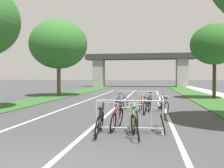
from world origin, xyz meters
TOP-DOWN VIEW (x-y plane):
  - grass_verge_left at (-6.40, 20.37)m, footprint 2.71×49.80m
  - grass_verge_right at (6.40, 20.37)m, footprint 2.71×49.80m
  - sidewalk_path_right at (8.69, 20.37)m, footprint 1.86×49.80m
  - lane_stripe_center at (0.00, 14.40)m, footprint 0.14×28.81m
  - lane_stripe_right_lane at (2.77, 14.40)m, footprint 0.14×28.81m
  - lane_stripe_left_lane at (-2.77, 14.40)m, footprint 0.14×28.81m
  - overpass_bridge at (0.00, 41.16)m, footprint 19.47×3.22m
  - tree_left_pine_far at (-6.42, 18.05)m, footprint 5.32×5.32m
  - tree_right_oak_mid at (7.13, 17.23)m, footprint 3.88×3.88m
  - crowd_barrier_nearest at (1.35, 3.79)m, footprint 2.16×0.55m
  - crowd_barrier_second at (1.38, 8.83)m, footprint 2.14×0.45m
  - bicycle_teal_0 at (1.60, 3.36)m, footprint 0.44×1.64m
  - bicycle_orange_1 at (1.63, 8.26)m, footprint 0.52×1.70m
  - bicycle_black_2 at (0.48, 3.43)m, footprint 0.52×1.66m
  - bicycle_white_3 at (2.62, 8.30)m, footprint 0.55×1.59m
  - bicycle_green_4 at (0.51, 8.26)m, footprint 0.49×1.61m
  - bicycle_yellow_5 at (1.50, 4.16)m, footprint 0.50×1.59m
  - bicycle_blue_6 at (2.62, 9.30)m, footprint 0.54×1.64m
  - bicycle_purple_7 at (0.50, 9.26)m, footprint 0.56×1.65m
  - bicycle_red_8 at (0.90, 4.30)m, footprint 0.44×1.63m
  - bicycle_silver_9 at (2.38, 4.33)m, footprint 0.43×1.65m
  - bicycle_teal_10 at (1.91, 9.19)m, footprint 0.61×1.72m

SIDE VIEW (x-z plane):
  - lane_stripe_center at x=0.00m, z-range 0.00..0.01m
  - lane_stripe_right_lane at x=2.77m, z-range 0.00..0.01m
  - lane_stripe_left_lane at x=-2.77m, z-range 0.00..0.01m
  - grass_verge_left at x=-6.40m, z-range 0.00..0.05m
  - grass_verge_right at x=6.40m, z-range 0.00..0.05m
  - sidewalk_path_right at x=8.69m, z-range 0.00..0.08m
  - bicycle_blue_6 at x=2.62m, z-range -0.09..0.78m
  - bicycle_yellow_5 at x=1.50m, z-range -0.11..0.81m
  - bicycle_white_3 at x=2.62m, z-range -0.08..0.79m
  - bicycle_green_4 at x=0.51m, z-range -0.09..0.81m
  - bicycle_orange_1 at x=1.63m, z-range -0.12..0.83m
  - bicycle_silver_9 at x=2.38m, z-range -0.12..0.84m
  - bicycle_red_8 at x=0.90m, z-range -0.12..0.85m
  - bicycle_black_2 at x=0.48m, z-range -0.13..0.87m
  - bicycle_purple_7 at x=0.50m, z-range -0.08..0.83m
  - bicycle_teal_0 at x=1.60m, z-range -0.13..0.89m
  - bicycle_teal_10 at x=1.91m, z-range -0.11..0.88m
  - crowd_barrier_nearest at x=1.35m, z-range -0.01..1.04m
  - crowd_barrier_second at x=1.38m, z-range -0.01..1.04m
  - overpass_bridge at x=0.00m, z-range 1.23..7.18m
  - tree_right_oak_mid at x=7.13m, z-range 1.38..7.45m
  - tree_left_pine_far at x=-6.42m, z-range 1.26..8.33m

